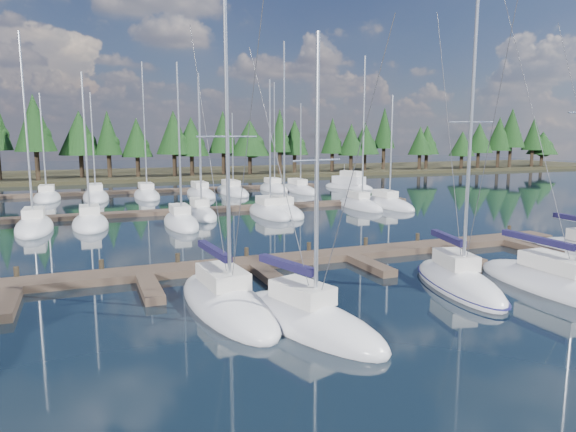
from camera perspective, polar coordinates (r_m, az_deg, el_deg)
name	(u,v)px	position (r m, az deg, el deg)	size (l,w,h in m)	color
ground	(205,231)	(40.72, -9.22, -1.63)	(260.00, 260.00, 0.00)	black
far_shore	(133,175)	(99.73, -16.86, 4.43)	(220.00, 30.00, 0.60)	#2F2B1A
main_dock	(255,266)	(28.74, -3.65, -5.52)	(44.00, 6.13, 0.90)	#4C3C2F
back_docks	(166,200)	(59.75, -13.37, 1.76)	(50.00, 21.80, 0.40)	#4C3C2F
front_sailboat_2	(226,303)	(22.43, -6.87, -9.53)	(3.55, 9.32, 13.29)	silver
front_sailboat_3	(308,321)	(20.21, 2.24, -11.56)	(4.74, 8.31, 11.75)	silver
front_sailboat_4	(458,282)	(26.51, 18.39, -6.98)	(4.22, 8.40, 14.47)	silver
front_sailboat_5	(564,287)	(27.72, 28.33, -6.95)	(2.99, 10.32, 15.15)	silver
back_sailboat_rows	(174,203)	(55.89, -12.54, 1.38)	(46.86, 32.00, 16.70)	silver
motor_yacht_right	(349,185)	(73.52, 6.77, 3.43)	(5.89, 8.61, 4.10)	silver
tree_line	(119,136)	(89.53, -18.31, 8.41)	(186.23, 11.31, 13.71)	black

